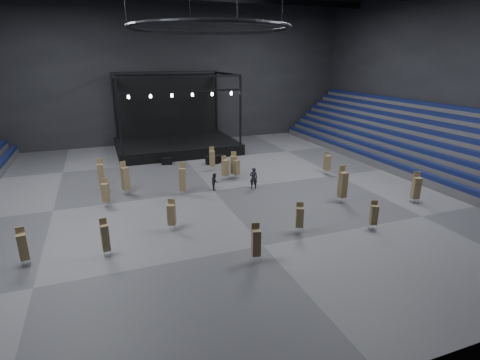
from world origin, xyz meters
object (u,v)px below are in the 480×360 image
object	(u,v)px
chair_stack_11	(23,246)
crew_member	(215,181)
chair_stack_16	(212,158)
chair_stack_4	(416,187)
man_center	(254,178)
chair_stack_10	(125,178)
chair_stack_5	(106,192)
chair_stack_15	(105,237)
chair_stack_7	(374,214)
chair_stack_12	(416,189)
chair_stack_6	(172,214)
stage	(175,138)
flight_case_mid	(212,160)
flight_case_left	(167,161)
chair_stack_14	(183,179)
flight_case_right	(218,159)
chair_stack_3	(101,174)
chair_stack_17	(343,184)
chair_stack_1	(300,217)
chair_stack_0	(233,164)
chair_stack_8	(225,167)
chair_stack_9	(236,167)
chair_stack_2	(327,162)

from	to	relation	value
chair_stack_11	crew_member	world-z (taller)	chair_stack_11
chair_stack_11	chair_stack_16	size ratio (longest dim) A/B	0.93
chair_stack_4	man_center	size ratio (longest dim) A/B	1.31
chair_stack_10	chair_stack_5	bearing A→B (deg)	-150.71
chair_stack_4	chair_stack_15	world-z (taller)	chair_stack_4
chair_stack_7	man_center	distance (m)	11.15
chair_stack_12	chair_stack_6	bearing A→B (deg)	-169.96
stage	flight_case_mid	size ratio (longest dim) A/B	10.74
chair_stack_7	chair_stack_10	distance (m)	19.45
flight_case_left	chair_stack_5	xyz separation A→B (m)	(-6.42, -10.28, 0.82)
flight_case_mid	chair_stack_14	size ratio (longest dim) A/B	0.47
flight_case_right	chair_stack_3	bearing A→B (deg)	-157.69
chair_stack_15	chair_stack_16	distance (m)	17.86
chair_stack_16	chair_stack_17	bearing A→B (deg)	-51.81
chair_stack_1	chair_stack_17	bearing A→B (deg)	55.28
man_center	crew_member	distance (m)	3.37
flight_case_mid	chair_stack_0	size ratio (longest dim) A/B	0.52
chair_stack_14	chair_stack_15	world-z (taller)	chair_stack_14
chair_stack_6	chair_stack_5	bearing A→B (deg)	146.54
chair_stack_6	stage	bearing A→B (deg)	100.74
chair_stack_6	chair_stack_1	bearing A→B (deg)	-0.12
flight_case_mid	chair_stack_17	bearing A→B (deg)	-66.07
chair_stack_4	chair_stack_7	xyz separation A→B (m)	(-6.21, -2.70, -0.26)
flight_case_left	chair_stack_0	distance (m)	8.59
stage	flight_case_left	xyz separation A→B (m)	(-2.25, -6.48, -1.09)
chair_stack_10	chair_stack_0	bearing A→B (deg)	-17.01
stage	chair_stack_8	size ratio (longest dim) A/B	6.19
flight_case_right	chair_stack_0	bearing A→B (deg)	-92.00
chair_stack_1	chair_stack_14	size ratio (longest dim) A/B	0.73
crew_member	chair_stack_1	bearing A→B (deg)	-152.21
chair_stack_15	chair_stack_17	world-z (taller)	chair_stack_17
flight_case_mid	chair_stack_17	xyz separation A→B (m)	(6.36, -14.33, 1.09)
flight_case_left	chair_stack_14	distance (m)	9.91
flight_case_mid	crew_member	world-z (taller)	crew_member
chair_stack_4	chair_stack_15	xyz separation A→B (m)	(-22.93, -0.20, -0.14)
flight_case_mid	chair_stack_10	bearing A→B (deg)	-145.06
chair_stack_9	crew_member	distance (m)	3.65
chair_stack_2	chair_stack_16	distance (m)	11.37
chair_stack_15	stage	bearing A→B (deg)	61.76
chair_stack_12	chair_stack_1	bearing A→B (deg)	-157.24
chair_stack_17	man_center	size ratio (longest dim) A/B	1.57
chair_stack_4	chair_stack_11	world-z (taller)	chair_stack_4
chair_stack_8	chair_stack_15	xyz separation A→B (m)	(-10.87, -10.98, -0.05)
chair_stack_4	chair_stack_9	distance (m)	15.36
chair_stack_6	chair_stack_17	xyz separation A→B (m)	(13.44, 0.25, 0.38)
flight_case_mid	chair_stack_4	world-z (taller)	chair_stack_4
chair_stack_8	man_center	world-z (taller)	chair_stack_8
flight_case_mid	chair_stack_4	size ratio (longest dim) A/B	0.52
chair_stack_4	chair_stack_14	size ratio (longest dim) A/B	0.89
chair_stack_11	chair_stack_12	distance (m)	27.15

